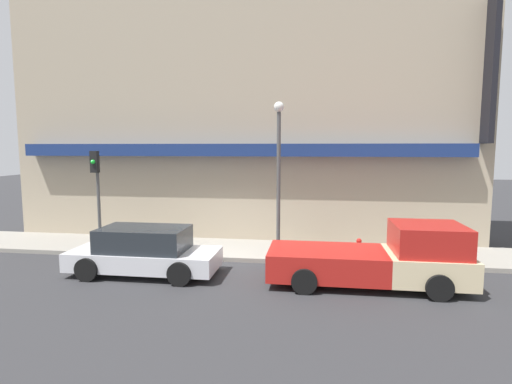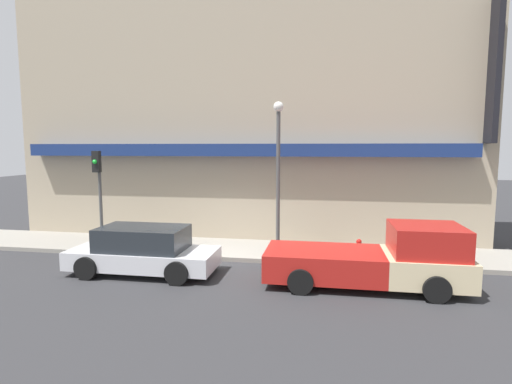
% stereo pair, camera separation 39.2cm
% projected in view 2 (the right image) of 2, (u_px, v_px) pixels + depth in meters
% --- Properties ---
extents(ground_plane, '(80.00, 80.00, 0.00)m').
position_uv_depth(ground_plane, '(221.00, 261.00, 14.04)').
color(ground_plane, '#2D2D30').
extents(sidewalk, '(36.00, 2.85, 0.16)m').
position_uv_depth(sidewalk, '(230.00, 249.00, 15.43)').
color(sidewalk, gray).
rests_on(sidewalk, ground).
extents(building, '(19.80, 3.80, 11.78)m').
position_uv_depth(building, '(245.00, 105.00, 17.63)').
color(building, tan).
rests_on(building, ground).
extents(pickup_truck, '(5.64, 2.24, 1.84)m').
position_uv_depth(pickup_truck, '(378.00, 259.00, 11.43)').
color(pickup_truck, beige).
rests_on(pickup_truck, ground).
extents(parked_car, '(4.66, 1.98, 1.50)m').
position_uv_depth(parked_car, '(143.00, 251.00, 12.65)').
color(parked_car, silver).
rests_on(parked_car, ground).
extents(fire_hydrant, '(0.20, 0.20, 0.67)m').
position_uv_depth(fire_hydrant, '(359.00, 248.00, 13.89)').
color(fire_hydrant, red).
rests_on(fire_hydrant, sidewalk).
extents(street_lamp, '(0.36, 0.36, 5.41)m').
position_uv_depth(street_lamp, '(278.00, 160.00, 13.97)').
color(street_lamp, '#4C4C4C').
rests_on(street_lamp, sidewalk).
extents(traffic_light, '(0.28, 0.42, 3.71)m').
position_uv_depth(traffic_light, '(99.00, 182.00, 15.07)').
color(traffic_light, '#4C4C4C').
rests_on(traffic_light, sidewalk).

